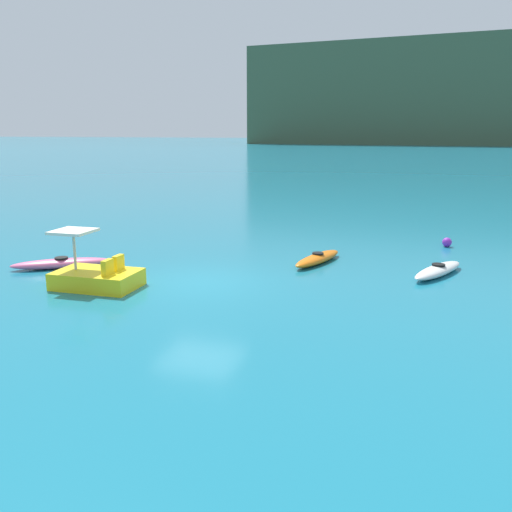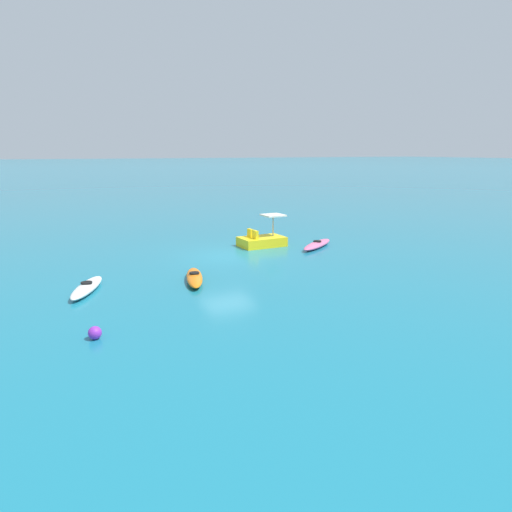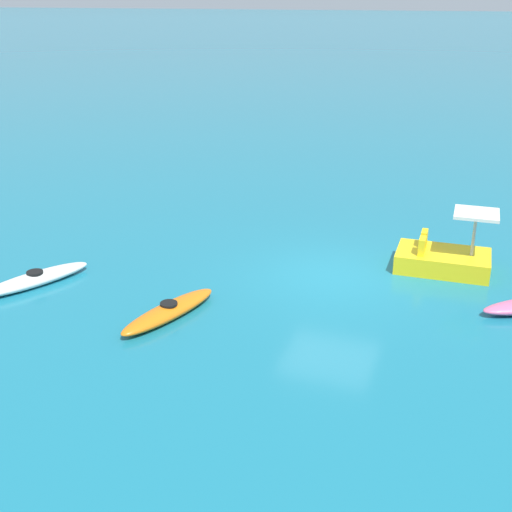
{
  "view_description": "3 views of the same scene",
  "coord_description": "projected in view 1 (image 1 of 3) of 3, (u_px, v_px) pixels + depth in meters",
  "views": [
    {
      "loc": [
        6.65,
        -14.75,
        4.52
      ],
      "look_at": [
        0.92,
        2.77,
        0.29
      ],
      "focal_mm": 38.61,
      "sensor_mm": 36.0,
      "label": 1
    },
    {
      "loc": [
        8.44,
        20.41,
        5.05
      ],
      "look_at": [
        -0.68,
        1.83,
        0.31
      ],
      "focal_mm": 32.26,
      "sensor_mm": 36.0,
      "label": 2
    },
    {
      "loc": [
        -3.57,
        15.42,
        6.83
      ],
      "look_at": [
        1.8,
        0.92,
        0.65
      ],
      "focal_mm": 46.08,
      "sensor_mm": 36.0,
      "label": 3
    }
  ],
  "objects": [
    {
      "name": "pedal_boat_yellow",
      "position": [
        97.0,
        276.0,
        16.11
      ],
      "size": [
        2.49,
        1.57,
        1.68
      ],
      "color": "yellow",
      "rests_on": "ground_plane"
    },
    {
      "name": "kayak_pink",
      "position": [
        62.0,
        263.0,
        18.42
      ],
      "size": [
        3.06,
        2.39,
        0.37
      ],
      "color": "pink",
      "rests_on": "ground_plane"
    },
    {
      "name": "kayak_white",
      "position": [
        438.0,
        270.0,
        17.5
      ],
      "size": [
        1.8,
        2.93,
        0.37
      ],
      "color": "white",
      "rests_on": "ground_plane"
    },
    {
      "name": "buoy_purple",
      "position": [
        447.0,
        242.0,
        21.76
      ],
      "size": [
        0.37,
        0.37,
        0.37
      ],
      "primitive_type": "sphere",
      "color": "purple",
      "rests_on": "ground_plane"
    },
    {
      "name": "headland_cliff",
      "position": [
        424.0,
        95.0,
        175.74
      ],
      "size": [
        110.21,
        46.35,
        30.78
      ],
      "primitive_type": "cube",
      "rotation": [
        0.0,
        0.0,
        -0.09
      ],
      "color": "#42563D",
      "rests_on": "ground_plane"
    },
    {
      "name": "ground_plane",
      "position": [
        199.0,
        283.0,
        16.69
      ],
      "size": [
        600.0,
        600.0,
        0.0
      ],
      "primitive_type": "plane",
      "color": "#19728C"
    },
    {
      "name": "kayak_orange",
      "position": [
        318.0,
        258.0,
        19.11
      ],
      "size": [
        1.41,
        2.93,
        0.37
      ],
      "color": "orange",
      "rests_on": "ground_plane"
    }
  ]
}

